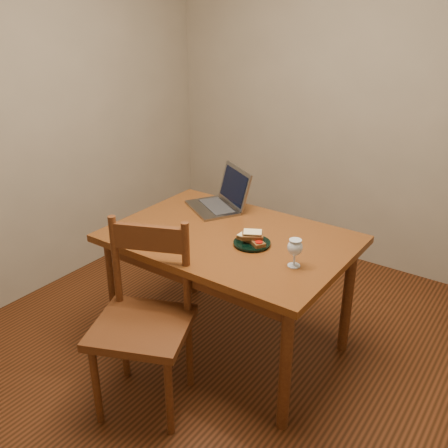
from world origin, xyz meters
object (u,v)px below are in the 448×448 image
Objects in this scene: laptop at (223,197)px; plate at (252,243)px; table at (230,249)px; milk_glass at (295,253)px; chair at (143,314)px.

plate is at bearing -7.99° from laptop.
milk_glass is (0.45, -0.11, 0.16)m from table.
laptop reaches higher than plate.
milk_glass is (0.29, -0.08, 0.06)m from plate.
plate is at bearing -10.28° from table.
table is 0.44m from laptop.
milk_glass is 0.32× the size of laptop.
plate is at bearing 165.07° from milk_glass.
laptop reaches higher than chair.
table is 0.19m from plate.
table is 2.91× the size of laptop.
laptop is at bearing 141.62° from plate.
laptop is (-0.43, 0.34, 0.06)m from plate.
plate is 0.31m from milk_glass.
plate is 0.55m from laptop.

